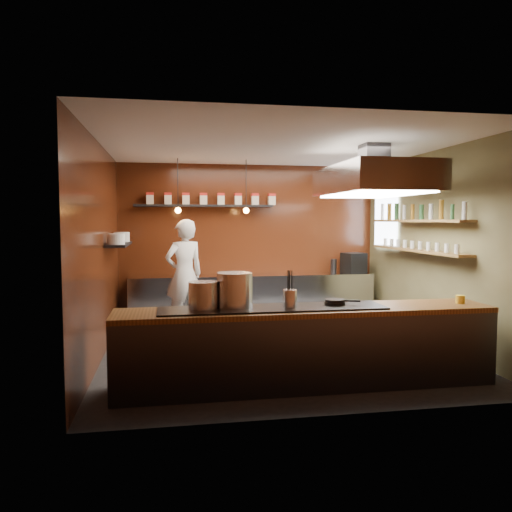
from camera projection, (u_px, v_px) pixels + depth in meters
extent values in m
plane|color=black|center=(277.00, 350.00, 7.40)|extent=(5.00, 5.00, 0.00)
plane|color=#3B150A|center=(250.00, 242.00, 9.74)|extent=(5.00, 0.00, 5.00)
plane|color=#3B150A|center=(100.00, 252.00, 6.86)|extent=(0.00, 5.00, 5.00)
plane|color=brown|center=(435.00, 248.00, 7.71)|extent=(0.00, 5.00, 5.00)
plane|color=silver|center=(278.00, 146.00, 7.18)|extent=(5.00, 5.00, 0.00)
plane|color=white|center=(386.00, 222.00, 9.35)|extent=(0.00, 1.00, 1.00)
cube|color=silver|center=(253.00, 298.00, 9.50)|extent=(4.60, 0.65, 0.90)
cube|color=#38383D|center=(307.00, 350.00, 5.79)|extent=(4.40, 0.70, 0.86)
cube|color=brown|center=(307.00, 310.00, 5.76)|extent=(4.40, 0.72, 0.06)
cube|color=black|center=(273.00, 308.00, 5.69)|extent=(2.60, 0.55, 0.02)
cube|color=black|center=(204.00, 206.00, 9.40)|extent=(2.60, 0.26, 0.04)
cube|color=black|center=(119.00, 244.00, 7.87)|extent=(0.30, 1.40, 0.04)
cube|color=olive|center=(417.00, 221.00, 7.95)|extent=(0.26, 2.80, 0.04)
cube|color=olive|center=(416.00, 250.00, 7.99)|extent=(0.26, 2.80, 0.04)
cube|color=#38383D|center=(374.00, 155.00, 7.02)|extent=(0.35, 0.35, 0.30)
cube|color=silver|center=(374.00, 180.00, 7.04)|extent=(1.20, 2.00, 0.40)
cube|color=white|center=(373.00, 195.00, 7.06)|extent=(1.00, 1.80, 0.02)
cylinder|color=black|center=(178.00, 184.00, 8.64)|extent=(0.01, 0.01, 0.90)
sphere|color=orange|center=(178.00, 210.00, 8.67)|extent=(0.10, 0.10, 0.10)
cylinder|color=black|center=(246.00, 185.00, 8.85)|extent=(0.01, 0.01, 0.90)
sphere|color=orange|center=(246.00, 211.00, 8.88)|extent=(0.10, 0.10, 0.10)
cube|color=#C1B4A0|center=(150.00, 200.00, 9.22)|extent=(0.13, 0.13, 0.17)
cube|color=#A81914|center=(150.00, 194.00, 9.21)|extent=(0.13, 0.13, 0.05)
cube|color=#C1B4A0|center=(168.00, 200.00, 9.28)|extent=(0.13, 0.13, 0.17)
cube|color=#A81914|center=(168.00, 194.00, 9.27)|extent=(0.14, 0.13, 0.05)
cube|color=#C1B4A0|center=(186.00, 200.00, 9.33)|extent=(0.13, 0.13, 0.17)
cube|color=#A81914|center=(186.00, 194.00, 9.33)|extent=(0.13, 0.13, 0.05)
cube|color=#C1B4A0|center=(203.00, 200.00, 9.39)|extent=(0.13, 0.13, 0.17)
cube|color=#A81914|center=(203.00, 194.00, 9.38)|extent=(0.14, 0.13, 0.05)
cube|color=#C1B4A0|center=(221.00, 200.00, 9.45)|extent=(0.13, 0.13, 0.17)
cube|color=#A81914|center=(221.00, 194.00, 9.44)|extent=(0.14, 0.13, 0.05)
cube|color=#C1B4A0|center=(238.00, 200.00, 9.50)|extent=(0.13, 0.13, 0.17)
cube|color=#A81914|center=(238.00, 195.00, 9.50)|extent=(0.14, 0.13, 0.05)
cube|color=#C1B4A0|center=(255.00, 201.00, 9.56)|extent=(0.13, 0.13, 0.17)
cube|color=#A81914|center=(255.00, 195.00, 9.55)|extent=(0.14, 0.13, 0.05)
cube|color=#C1B4A0|center=(272.00, 201.00, 9.62)|extent=(0.13, 0.13, 0.17)
cube|color=#A81914|center=(272.00, 195.00, 9.61)|extent=(0.14, 0.13, 0.05)
cylinder|color=silver|center=(116.00, 239.00, 7.42)|extent=(0.26, 0.26, 0.16)
cylinder|color=silver|center=(122.00, 237.00, 8.30)|extent=(0.26, 0.26, 0.16)
cylinder|color=silver|center=(464.00, 211.00, 6.66)|extent=(0.06, 0.06, 0.24)
cylinder|color=#2D5933|center=(452.00, 211.00, 6.95)|extent=(0.06, 0.06, 0.24)
cylinder|color=#8C601E|center=(441.00, 211.00, 7.23)|extent=(0.06, 0.06, 0.24)
cylinder|color=silver|center=(431.00, 212.00, 7.52)|extent=(0.06, 0.06, 0.24)
cylinder|color=#2D5933|center=(421.00, 212.00, 7.80)|extent=(0.06, 0.06, 0.24)
cylinder|color=#8C601E|center=(413.00, 212.00, 8.08)|extent=(0.06, 0.06, 0.24)
cylinder|color=silver|center=(404.00, 212.00, 8.37)|extent=(0.06, 0.06, 0.24)
cylinder|color=#2D5933|center=(397.00, 213.00, 8.65)|extent=(0.06, 0.06, 0.24)
cylinder|color=#8C601E|center=(389.00, 213.00, 8.93)|extent=(0.06, 0.06, 0.24)
cylinder|color=silver|center=(383.00, 213.00, 9.22)|extent=(0.06, 0.06, 0.24)
cylinder|color=silver|center=(457.00, 249.00, 6.85)|extent=(0.07, 0.07, 0.13)
cylinder|color=silver|center=(447.00, 248.00, 7.10)|extent=(0.07, 0.07, 0.13)
cylinder|color=silver|center=(437.00, 247.00, 7.35)|extent=(0.07, 0.07, 0.13)
cylinder|color=silver|center=(428.00, 246.00, 7.60)|extent=(0.07, 0.07, 0.13)
cylinder|color=silver|center=(420.00, 245.00, 7.85)|extent=(0.07, 0.07, 0.13)
cylinder|color=silver|center=(412.00, 244.00, 8.11)|extent=(0.07, 0.07, 0.13)
cylinder|color=silver|center=(405.00, 244.00, 8.36)|extent=(0.07, 0.07, 0.13)
cylinder|color=silver|center=(398.00, 243.00, 8.61)|extent=(0.07, 0.07, 0.13)
cylinder|color=silver|center=(392.00, 242.00, 8.86)|extent=(0.07, 0.07, 0.13)
cylinder|color=silver|center=(386.00, 242.00, 9.11)|extent=(0.07, 0.07, 0.13)
cylinder|color=silver|center=(235.00, 290.00, 5.68)|extent=(0.47, 0.47, 0.40)
cylinder|color=#B4B6BB|center=(203.00, 295.00, 5.57)|extent=(0.40, 0.40, 0.31)
cylinder|color=silver|center=(290.00, 299.00, 5.66)|extent=(0.18, 0.18, 0.21)
cylinder|color=black|center=(335.00, 303.00, 5.88)|extent=(0.25, 0.25, 0.03)
cylinder|color=black|center=(335.00, 300.00, 5.87)|extent=(0.23, 0.23, 0.03)
cylinder|color=black|center=(353.00, 301.00, 5.85)|extent=(0.18, 0.07, 0.02)
cylinder|color=yellow|center=(460.00, 299.00, 6.06)|extent=(0.12, 0.12, 0.10)
cube|color=black|center=(354.00, 263.00, 9.75)|extent=(0.47, 0.46, 0.39)
imported|color=white|center=(184.00, 274.00, 8.80)|extent=(0.83, 0.70, 1.94)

